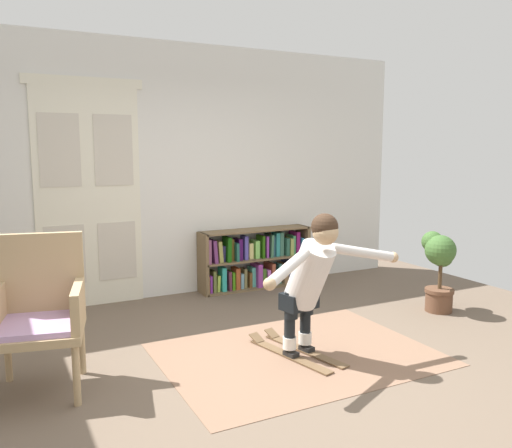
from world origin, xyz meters
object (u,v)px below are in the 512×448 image
object	(u,v)px
bookshelf	(256,261)
potted_plant	(439,264)
skis_pair	(294,351)
person_skier	(312,273)
wicker_chair	(39,310)

from	to	relation	value
bookshelf	potted_plant	world-z (taller)	potted_plant
skis_pair	person_skier	world-z (taller)	person_skier
bookshelf	skis_pair	size ratio (longest dim) A/B	1.46
bookshelf	skis_pair	world-z (taller)	bookshelf
skis_pair	bookshelf	bearing A→B (deg)	71.72
wicker_chair	skis_pair	world-z (taller)	wicker_chair
wicker_chair	potted_plant	distance (m)	3.89
bookshelf	skis_pair	distance (m)	2.17
bookshelf	person_skier	world-z (taller)	person_skier
potted_plant	skis_pair	distance (m)	2.03
wicker_chair	person_skier	xyz separation A→B (m)	(1.98, -0.46, 0.14)
bookshelf	potted_plant	xyz separation A→B (m)	(1.27, -1.74, 0.17)
skis_pair	person_skier	distance (m)	0.73
potted_plant	wicker_chair	bearing A→B (deg)	-179.57
wicker_chair	skis_pair	distance (m)	2.04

